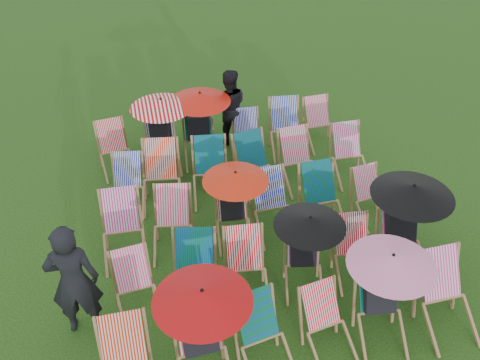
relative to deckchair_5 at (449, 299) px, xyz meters
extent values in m
plane|color=black|center=(-2.07, 2.22, -0.51)|extent=(100.00, 100.00, 0.00)
cube|color=red|center=(-4.16, 0.18, 0.16)|extent=(0.51, 0.37, 0.60)
cube|color=#E22D5E|center=(-3.27, 0.20, 0.16)|extent=(0.53, 0.40, 0.60)
cube|color=black|center=(-3.27, 0.15, 0.16)|extent=(0.44, 0.46, 0.63)
sphere|color=tan|center=(-3.27, 0.25, 0.49)|extent=(0.22, 0.22, 0.22)
cylinder|color=black|center=(-3.20, 0.11, 0.44)|extent=(0.03, 0.03, 0.74)
cone|color=#A8090B|center=(-3.20, 0.11, 0.78)|extent=(1.16, 1.16, 0.18)
cube|color=#096324|center=(-2.54, 0.20, 0.13)|extent=(0.54, 0.44, 0.58)
cube|color=red|center=(-1.69, 0.22, 0.09)|extent=(0.50, 0.41, 0.54)
cube|color=#0A703D|center=(-0.89, 0.28, 0.13)|extent=(0.52, 0.41, 0.58)
cube|color=black|center=(-0.90, 0.23, 0.13)|extent=(0.45, 0.46, 0.61)
sphere|color=tan|center=(-0.89, 0.34, 0.45)|extent=(0.21, 0.21, 0.21)
cylinder|color=black|center=(-0.84, 0.19, 0.40)|extent=(0.03, 0.03, 0.71)
cone|color=pink|center=(-0.84, 0.19, 0.72)|extent=(1.11, 1.11, 0.17)
cube|color=#F43096|center=(-0.01, 0.28, 0.20)|extent=(0.55, 0.41, 0.64)
cube|color=#FF3381|center=(-4.00, 1.39, 0.08)|extent=(0.49, 0.39, 0.53)
cube|color=#0A6C42|center=(-3.12, 1.42, 0.17)|extent=(0.58, 0.47, 0.61)
cube|color=red|center=(-2.41, 1.39, 0.13)|extent=(0.52, 0.40, 0.58)
cube|color=#E22D98|center=(-1.57, 1.31, 0.07)|extent=(0.49, 0.40, 0.52)
cube|color=black|center=(-1.58, 1.26, 0.07)|extent=(0.43, 0.44, 0.55)
sphere|color=tan|center=(-1.56, 1.35, 0.35)|extent=(0.19, 0.19, 0.19)
cylinder|color=black|center=(-1.53, 1.22, 0.31)|extent=(0.03, 0.03, 0.64)
cone|color=black|center=(-1.53, 1.22, 0.60)|extent=(1.00, 1.00, 0.16)
cube|color=red|center=(-0.81, 1.36, 0.09)|extent=(0.49, 0.38, 0.55)
cube|color=#DE2C8E|center=(-0.05, 1.41, 0.17)|extent=(0.55, 0.43, 0.61)
cube|color=black|center=(-0.06, 1.36, 0.17)|extent=(0.47, 0.48, 0.64)
sphere|color=tan|center=(-0.05, 1.46, 0.51)|extent=(0.23, 0.23, 0.23)
cylinder|color=black|center=(0.00, 1.31, 0.45)|extent=(0.03, 0.03, 0.75)
cone|color=black|center=(0.00, 1.31, 0.80)|extent=(1.18, 1.18, 0.18)
cube|color=#CA288B|center=(-4.07, 2.57, 0.17)|extent=(0.52, 0.39, 0.61)
cube|color=#F03067|center=(-3.28, 2.54, 0.14)|extent=(0.55, 0.45, 0.59)
cube|color=#C4060C|center=(-2.36, 2.50, 0.08)|extent=(0.47, 0.36, 0.53)
cube|color=black|center=(-2.36, 2.46, 0.07)|extent=(0.40, 0.41, 0.55)
sphere|color=tan|center=(-2.35, 2.55, 0.36)|extent=(0.19, 0.19, 0.19)
cylinder|color=black|center=(-2.31, 2.41, 0.32)|extent=(0.03, 0.03, 0.65)
cone|color=red|center=(-2.31, 2.41, 0.61)|extent=(1.02, 1.02, 0.16)
cube|color=#071499|center=(-1.72, 2.60, 0.15)|extent=(0.52, 0.40, 0.60)
cube|color=#096029|center=(-0.91, 2.54, 0.18)|extent=(0.54, 0.41, 0.62)
cube|color=#DE2C61|center=(-0.07, 2.51, 0.06)|extent=(0.47, 0.37, 0.51)
cube|color=#071793|center=(-3.91, 3.71, 0.09)|extent=(0.50, 0.41, 0.54)
cube|color=red|center=(-3.33, 3.76, 0.19)|extent=(0.58, 0.46, 0.63)
cube|color=#0A6936|center=(-2.49, 3.72, 0.17)|extent=(0.55, 0.44, 0.61)
cube|color=#096828|center=(-1.75, 3.71, 0.16)|extent=(0.57, 0.46, 0.61)
cube|color=#CF2958|center=(-0.93, 3.71, 0.15)|extent=(0.52, 0.40, 0.59)
cube|color=#CB2880|center=(0.05, 3.69, 0.13)|extent=(0.49, 0.36, 0.58)
cube|color=red|center=(-4.14, 4.85, 0.10)|extent=(0.50, 0.40, 0.55)
cube|color=#06108F|center=(-3.24, 4.79, 0.14)|extent=(0.49, 0.37, 0.58)
cube|color=black|center=(-3.24, 4.74, 0.14)|extent=(0.41, 0.43, 0.61)
sphere|color=tan|center=(-3.24, 4.84, 0.46)|extent=(0.21, 0.21, 0.21)
cylinder|color=black|center=(-3.18, 4.70, 0.41)|extent=(0.03, 0.03, 0.72)
cone|color=#B7090C|center=(-3.18, 4.70, 0.73)|extent=(1.12, 1.12, 0.17)
cube|color=#096835|center=(-2.50, 4.85, 0.14)|extent=(0.52, 0.41, 0.59)
cube|color=black|center=(-2.51, 4.80, 0.14)|extent=(0.45, 0.46, 0.62)
sphere|color=tan|center=(-2.50, 4.90, 0.46)|extent=(0.22, 0.22, 0.22)
cylinder|color=black|center=(-2.45, 4.75, 0.41)|extent=(0.03, 0.03, 0.72)
cone|color=#BB150A|center=(-2.45, 4.75, 0.74)|extent=(1.13, 1.13, 0.17)
cube|color=#0A0793|center=(-1.59, 4.75, 0.07)|extent=(0.47, 0.36, 0.53)
cube|color=#071A9F|center=(-0.80, 4.78, 0.16)|extent=(0.54, 0.42, 0.60)
cube|color=#DA2B5D|center=(-0.11, 4.84, 0.10)|extent=(0.48, 0.36, 0.55)
imported|color=black|center=(-4.70, 1.05, 0.38)|extent=(0.67, 0.46, 1.78)
imported|color=black|center=(-1.85, 5.10, 0.27)|extent=(0.80, 0.65, 1.56)
camera|label=1|loc=(-3.68, -3.86, 5.44)|focal=40.00mm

